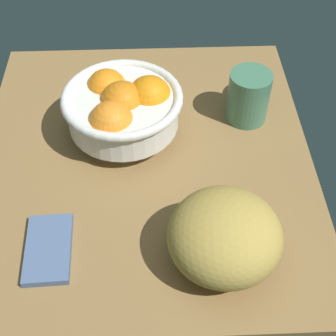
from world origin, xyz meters
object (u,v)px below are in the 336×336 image
Objects in this scene: bread_loaf at (225,236)px; napkin_folded at (48,249)px; fruit_bowl at (123,107)px; mug at (249,95)px.

napkin_folded is (-2.06, -25.70, -4.87)cm from bread_loaf.
fruit_bowl reaches higher than napkin_folded.
bread_loaf is 32.19cm from mug.
mug is (-31.13, 8.18, -0.58)cm from bread_loaf.
mug is (-3.92, 22.93, -1.37)cm from fruit_bowl.
napkin_folded is at bearing -94.59° from bread_loaf.
bread_loaf is 1.38× the size of napkin_folded.
fruit_bowl is at bearing -151.55° from bread_loaf.
mug reaches higher than napkin_folded.
bread_loaf is 26.24cm from napkin_folded.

